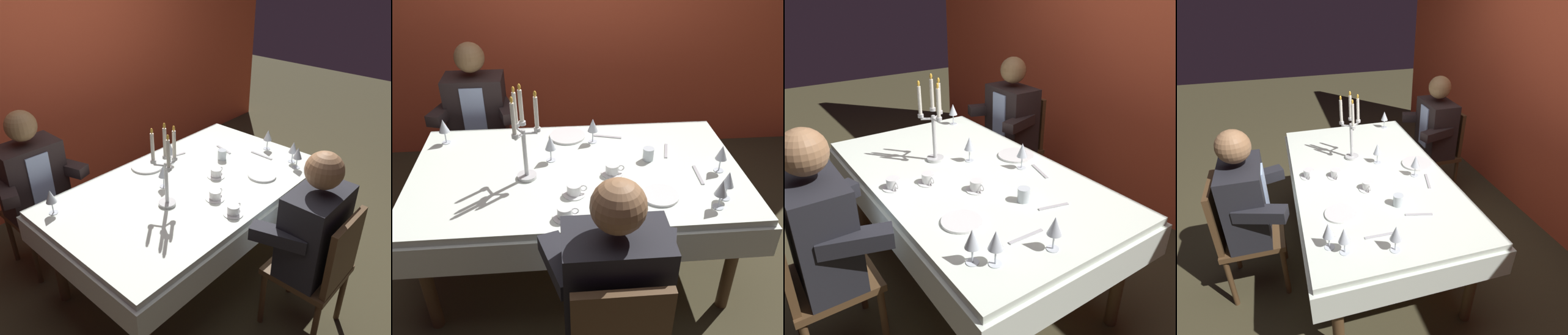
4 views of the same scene
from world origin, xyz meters
The scene contains 21 objects.
ground_plane centered at (0.00, 0.00, 0.00)m, with size 12.00×12.00×0.00m, color #3E3824.
back_wall centered at (0.00, 1.66, 1.35)m, with size 6.00×0.12×2.70m, color #E55431.
dining_table centered at (0.00, 0.00, 0.62)m, with size 1.94×1.14×0.74m.
candelabra centered at (-0.28, -0.07, 0.99)m, with size 0.15×0.17×0.56m.
dinner_plate_0 centered at (-0.04, 0.40, 0.75)m, with size 0.23×0.23×0.01m, color white.
dinner_plate_1 centered at (0.42, -0.31, 0.75)m, with size 0.20×0.20×0.01m, color white.
wine_glass_0 centered at (0.12, 0.31, 0.85)m, with size 0.07×0.07×0.16m.
wine_glass_1 centered at (-0.81, 0.38, 0.85)m, with size 0.07×0.07×0.16m.
wine_glass_2 centered at (-0.15, 0.11, 0.85)m, with size 0.07×0.07×0.16m.
wine_glass_3 centered at (0.81, -0.09, 0.85)m, with size 0.07×0.07×0.16m.
wine_glass_4 centered at (0.75, -0.35, 0.85)m, with size 0.07×0.07×0.16m.
wine_glass_5 centered at (0.69, -0.42, 0.86)m, with size 0.07×0.07×0.16m.
water_tumbler_0 centered at (0.43, 0.07, 0.78)m, with size 0.07×0.07×0.08m, color silver.
coffee_cup_0 centered at (-0.08, -0.44, 0.77)m, with size 0.13×0.12×0.06m.
coffee_cup_1 centered at (0.20, -0.07, 0.77)m, with size 0.13×0.12×0.06m.
coffee_cup_2 centered at (-0.03, -0.25, 0.77)m, with size 0.13×0.12×0.06m.
knife_0 centered at (0.22, 0.37, 0.74)m, with size 0.19×0.02×0.01m, color #B7B7BC.
spoon_1 centered at (0.56, 0.16, 0.74)m, with size 0.17×0.02×0.01m, color #B7B7BC.
knife_2 centered at (0.68, -0.13, 0.74)m, with size 0.19×0.02×0.01m, color #B7B7BC.
seated_diner_0 centered at (-0.69, 0.89, 0.74)m, with size 0.63×0.48×1.24m.
seated_diner_1 centered at (0.10, -0.89, 0.74)m, with size 0.63×0.48×1.24m.
Camera 1 is at (-1.73, -1.62, 2.18)m, focal length 37.06 mm.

